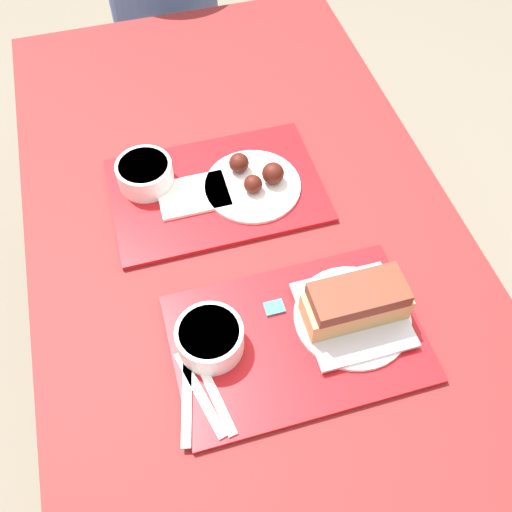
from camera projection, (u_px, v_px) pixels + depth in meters
name	position (u px, v px, depth m)	size (l,w,h in m)	color
ground_plane	(253.00, 387.00, 1.76)	(12.00, 12.00, 0.00)	#706656
picnic_table	(252.00, 271.00, 1.22)	(0.88, 1.69, 0.74)	maroon
picnic_bench_far	(173.00, 73.00, 2.03)	(0.84, 0.28, 0.45)	maroon
tray_near	(297.00, 338.00, 1.03)	(0.45, 0.30, 0.01)	#B21419
tray_far	(217.00, 190.00, 1.23)	(0.45, 0.30, 0.01)	#B21419
bowl_coleslaw_near	(210.00, 338.00, 0.99)	(0.12, 0.12, 0.06)	white
brisket_sandwich_plate	(355.00, 307.00, 1.01)	(0.21, 0.21, 0.10)	white
plastic_fork_near	(200.00, 394.00, 0.96)	(0.06, 0.17, 0.00)	white
plastic_knife_near	(212.00, 390.00, 0.96)	(0.05, 0.17, 0.00)	white
plastic_spoon_near	(187.00, 397.00, 0.95)	(0.05, 0.17, 0.00)	white
condiment_packet	(272.00, 308.00, 1.05)	(0.04, 0.03, 0.01)	teal
bowl_coleslaw_far	(145.00, 173.00, 1.21)	(0.12, 0.12, 0.06)	white
wings_plate_far	(254.00, 180.00, 1.21)	(0.21, 0.21, 0.06)	white
napkin_far	(193.00, 195.00, 1.21)	(0.15, 0.10, 0.01)	white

